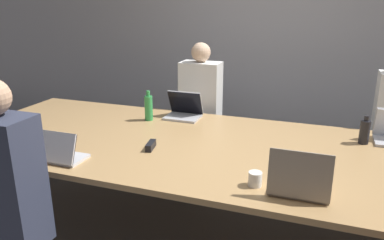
# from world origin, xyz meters

# --- Properties ---
(ground_plane) EXTENTS (24.00, 24.00, 0.00)m
(ground_plane) POSITION_xyz_m (0.00, 0.00, 0.00)
(ground_plane) COLOR #4C4742
(curtain_wall) EXTENTS (12.00, 0.06, 2.80)m
(curtain_wall) POSITION_xyz_m (0.00, 2.03, 1.40)
(curtain_wall) COLOR #ADADB2
(curtain_wall) RESTS_ON ground_plane
(conference_table) EXTENTS (4.43, 1.55, 0.78)m
(conference_table) POSITION_xyz_m (0.00, 0.00, 0.73)
(conference_table) COLOR tan
(conference_table) RESTS_ON ground_plane
(laptop_near_midright) EXTENTS (0.33, 0.27, 0.28)m
(laptop_near_midright) POSITION_xyz_m (0.53, -0.55, 0.86)
(laptop_near_midright) COLOR gray
(laptop_near_midright) RESTS_ON conference_table
(cup_near_midright) EXTENTS (0.08, 0.08, 0.09)m
(cup_near_midright) POSITION_xyz_m (0.28, -0.52, 0.82)
(cup_near_midright) COLOR white
(cup_near_midright) RESTS_ON conference_table
(laptop_far_midleft) EXTENTS (0.32, 0.25, 0.24)m
(laptop_far_midleft) POSITION_xyz_m (-0.59, 0.60, 0.85)
(laptop_far_midleft) COLOR #B7B7BC
(laptop_far_midleft) RESTS_ON conference_table
(person_far_midleft) EXTENTS (0.40, 0.24, 1.42)m
(person_far_midleft) POSITION_xyz_m (-0.57, 1.02, 0.69)
(person_far_midleft) COLOR #2D2D38
(person_far_midleft) RESTS_ON ground_plane
(bottle_far_midleft) EXTENTS (0.07, 0.07, 0.27)m
(bottle_far_midleft) POSITION_xyz_m (-0.86, 0.41, 0.89)
(bottle_far_midleft) COLOR green
(bottle_far_midleft) RESTS_ON conference_table
(laptop_near_left) EXTENTS (0.36, 0.22, 0.21)m
(laptop_near_left) POSITION_xyz_m (-1.05, -0.61, 0.84)
(laptop_near_left) COLOR silver
(laptop_near_left) RESTS_ON conference_table
(person_near_left) EXTENTS (0.40, 0.24, 1.43)m
(person_near_left) POSITION_xyz_m (-1.03, -1.07, 0.69)
(person_near_left) COLOR #2D2D38
(person_near_left) RESTS_ON ground_plane
(cup_near_left) EXTENTS (0.09, 0.09, 0.09)m
(cup_near_left) POSITION_xyz_m (-1.31, -0.59, 0.82)
(cup_near_left) COLOR red
(cup_near_left) RESTS_ON conference_table
(bottle_near_left) EXTENTS (0.06, 0.06, 0.25)m
(bottle_near_left) POSITION_xyz_m (-1.33, -0.51, 0.88)
(bottle_near_left) COLOR black
(bottle_near_left) RESTS_ON conference_table
(bottle_far_right) EXTENTS (0.07, 0.07, 0.22)m
(bottle_far_right) POSITION_xyz_m (0.92, 0.43, 0.87)
(bottle_far_right) COLOR black
(bottle_far_right) RESTS_ON conference_table
(stapler) EXTENTS (0.07, 0.16, 0.05)m
(stapler) POSITION_xyz_m (-0.54, -0.21, 0.80)
(stapler) COLOR black
(stapler) RESTS_ON conference_table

